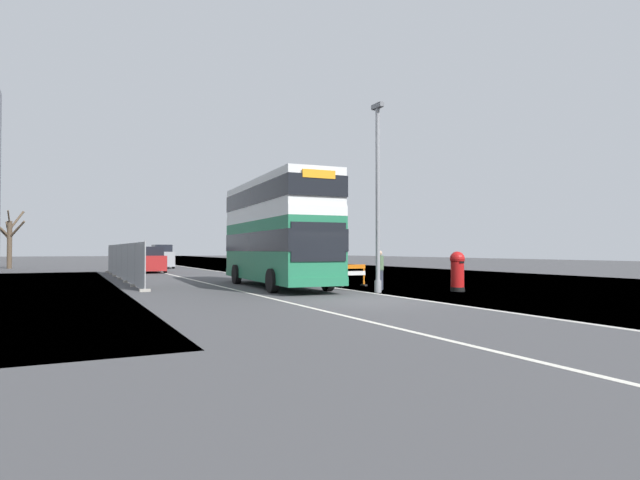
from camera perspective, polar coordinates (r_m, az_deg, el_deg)
The scene contains 10 objects.
ground at distance 18.43m, azimuth 6.81°, elevation -6.73°, with size 140.00×280.00×0.10m.
double_decker_bus at distance 24.54m, azimuth -4.81°, elevation 1.03°, with size 3.17×10.48×5.03m.
lamppost_foreground at distance 21.45m, azimuth 6.42°, elevation 4.07°, with size 0.29×0.70×7.84m.
red_pillar_postbox at distance 22.67m, azimuth 14.98°, elevation -3.17°, with size 0.62×0.62×1.69m.
roadworks_barrier at distance 24.99m, azimuth 3.60°, elevation -3.69°, with size 1.44×0.44×1.05m.
construction_site_fence at distance 32.99m, azimuth -21.13°, elevation -2.29°, with size 0.44×20.60×2.16m.
car_oncoming_near at distance 42.03m, azimuth -18.22°, elevation -2.15°, with size 1.91×4.37×2.01m.
car_receding_mid at distance 51.78m, azimuth -17.12°, elevation -1.82°, with size 1.90×4.47×2.25m.
bare_tree_far_verge_near at distance 56.42m, azimuth -31.11°, elevation 0.13°, with size 2.84×2.85×5.53m.
pedestrian_at_kerb at distance 22.89m, azimuth 6.65°, elevation -3.33°, with size 0.34×0.34×1.73m.
Camera 1 is at (-9.50, -15.22, 1.77)m, focal length 28.89 mm.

